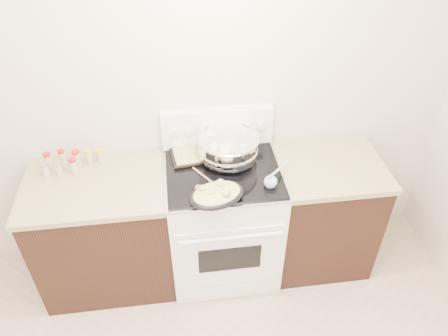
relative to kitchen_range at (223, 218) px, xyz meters
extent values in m
cube|color=beige|center=(-0.35, 0.35, 0.86)|extent=(4.00, 0.05, 2.70)
cube|color=black|center=(-0.83, 0.01, -0.05)|extent=(0.90, 0.64, 0.88)
cube|color=brown|center=(-0.83, 0.01, 0.41)|extent=(0.93, 0.67, 0.04)
cube|color=black|center=(0.73, 0.01, -0.05)|extent=(0.70, 0.64, 0.88)
cube|color=brown|center=(0.73, 0.01, 0.41)|extent=(0.73, 0.67, 0.04)
cube|color=white|center=(0.00, 0.00, -0.03)|extent=(0.76, 0.66, 0.92)
cube|color=white|center=(0.00, -0.34, -0.04)|extent=(0.70, 0.01, 0.55)
cube|color=black|center=(0.00, -0.35, -0.04)|extent=(0.42, 0.01, 0.22)
cylinder|color=white|center=(0.00, -0.38, 0.21)|extent=(0.65, 0.02, 0.02)
cube|color=white|center=(0.00, -0.34, -0.41)|extent=(0.70, 0.01, 0.14)
cube|color=silver|center=(0.00, 0.00, 0.44)|extent=(0.78, 0.68, 0.01)
cube|color=black|center=(0.00, 0.00, 0.45)|extent=(0.74, 0.64, 0.01)
cube|color=white|center=(0.00, 0.29, 0.59)|extent=(0.76, 0.07, 0.28)
cylinder|color=white|center=(-0.30, 0.24, 0.61)|extent=(0.06, 0.02, 0.06)
cylinder|color=white|center=(-0.20, 0.24, 0.61)|extent=(0.06, 0.02, 0.06)
cylinder|color=white|center=(0.20, 0.24, 0.61)|extent=(0.06, 0.02, 0.06)
cylinder|color=white|center=(0.30, 0.24, 0.61)|extent=(0.06, 0.02, 0.06)
cube|color=#19E533|center=(0.00, 0.25, 0.61)|extent=(0.09, 0.00, 0.04)
cube|color=silver|center=(-0.08, 0.25, 0.61)|extent=(0.05, 0.00, 0.05)
cube|color=silver|center=(0.08, 0.25, 0.61)|extent=(0.05, 0.00, 0.05)
ellipsoid|color=silver|center=(0.05, 0.10, 0.53)|extent=(0.41, 0.41, 0.24)
cylinder|color=silver|center=(0.05, 0.10, 0.46)|extent=(0.22, 0.22, 0.01)
torus|color=silver|center=(0.05, 0.10, 0.63)|extent=(0.41, 0.41, 0.02)
cylinder|color=silver|center=(0.05, 0.10, 0.56)|extent=(0.38, 0.38, 0.13)
cylinder|color=brown|center=(0.05, 0.10, 0.62)|extent=(0.36, 0.36, 0.00)
cube|color=beige|center=(-0.05, 0.16, 0.62)|extent=(0.04, 0.04, 0.03)
cube|color=beige|center=(0.02, -0.03, 0.62)|extent=(0.04, 0.04, 0.03)
cube|color=beige|center=(0.01, 0.22, 0.62)|extent=(0.04, 0.04, 0.03)
cube|color=beige|center=(0.00, -0.05, 0.62)|extent=(0.04, 0.04, 0.03)
cube|color=beige|center=(-0.06, 0.00, 0.62)|extent=(0.04, 0.04, 0.03)
cube|color=beige|center=(-0.06, 0.03, 0.62)|extent=(0.05, 0.05, 0.03)
cube|color=beige|center=(0.02, 0.07, 0.62)|extent=(0.03, 0.03, 0.03)
cube|color=beige|center=(-0.04, 0.05, 0.62)|extent=(0.03, 0.03, 0.03)
cube|color=beige|center=(0.01, 0.00, 0.62)|extent=(0.04, 0.04, 0.03)
cube|color=beige|center=(0.10, 0.05, 0.62)|extent=(0.03, 0.03, 0.02)
cube|color=beige|center=(0.10, 0.13, 0.62)|extent=(0.03, 0.03, 0.03)
cube|color=beige|center=(-0.07, 0.14, 0.62)|extent=(0.03, 0.03, 0.02)
cube|color=beige|center=(0.08, 0.05, 0.62)|extent=(0.03, 0.03, 0.02)
cube|color=beige|center=(-0.07, 0.14, 0.62)|extent=(0.04, 0.04, 0.03)
cube|color=beige|center=(0.16, 0.18, 0.62)|extent=(0.03, 0.03, 0.02)
cube|color=beige|center=(0.13, 0.01, 0.62)|extent=(0.03, 0.03, 0.02)
cube|color=beige|center=(0.00, -0.03, 0.62)|extent=(0.04, 0.04, 0.03)
ellipsoid|color=black|center=(-0.07, -0.28, 0.49)|extent=(0.40, 0.33, 0.08)
ellipsoid|color=tan|center=(-0.07, -0.28, 0.51)|extent=(0.36, 0.30, 0.06)
sphere|color=tan|center=(-0.03, -0.33, 0.54)|extent=(0.05, 0.05, 0.05)
sphere|color=tan|center=(-0.05, -0.23, 0.54)|extent=(0.05, 0.05, 0.05)
sphere|color=tan|center=(-0.03, -0.31, 0.54)|extent=(0.04, 0.04, 0.04)
sphere|color=tan|center=(-0.16, -0.26, 0.54)|extent=(0.04, 0.04, 0.04)
sphere|color=tan|center=(-0.02, -0.31, 0.54)|extent=(0.05, 0.05, 0.05)
sphere|color=tan|center=(-0.05, -0.24, 0.54)|extent=(0.05, 0.05, 0.05)
sphere|color=tan|center=(-0.11, -0.30, 0.54)|extent=(0.04, 0.04, 0.04)
sphere|color=tan|center=(-0.10, -0.30, 0.54)|extent=(0.04, 0.04, 0.04)
cube|color=black|center=(-0.13, 0.19, 0.46)|extent=(0.44, 0.34, 0.02)
cube|color=tan|center=(-0.13, 0.19, 0.48)|extent=(0.40, 0.29, 0.02)
sphere|color=tan|center=(0.00, 0.13, 0.49)|extent=(0.03, 0.03, 0.03)
sphere|color=tan|center=(-0.05, 0.27, 0.49)|extent=(0.03, 0.03, 0.03)
sphere|color=tan|center=(-0.19, 0.17, 0.49)|extent=(0.03, 0.03, 0.03)
sphere|color=tan|center=(-0.28, 0.13, 0.49)|extent=(0.04, 0.04, 0.04)
sphere|color=tan|center=(-0.02, 0.15, 0.49)|extent=(0.04, 0.04, 0.04)
sphere|color=tan|center=(-0.09, 0.27, 0.49)|extent=(0.04, 0.04, 0.04)
sphere|color=tan|center=(-0.12, 0.28, 0.49)|extent=(0.04, 0.04, 0.04)
sphere|color=tan|center=(0.01, 0.13, 0.49)|extent=(0.05, 0.05, 0.05)
sphere|color=tan|center=(-0.21, 0.25, 0.49)|extent=(0.04, 0.04, 0.04)
sphere|color=tan|center=(-0.02, 0.10, 0.49)|extent=(0.04, 0.04, 0.04)
cylinder|color=#9F7848|center=(-0.12, -0.08, 0.46)|extent=(0.17, 0.24, 0.01)
sphere|color=#9F7848|center=(-0.18, -0.18, 0.47)|extent=(0.04, 0.04, 0.04)
sphere|color=#87B5C9|center=(0.27, -0.20, 0.49)|extent=(0.09, 0.09, 0.09)
cylinder|color=#87B5C9|center=(0.34, -0.12, 0.51)|extent=(0.19, 0.22, 0.07)
cylinder|color=#BFB28C|center=(-1.13, 0.20, 0.48)|extent=(0.05, 0.05, 0.10)
cylinder|color=#B21414|center=(-1.13, 0.20, 0.54)|extent=(0.05, 0.05, 0.02)
cylinder|color=#BFB28C|center=(-1.04, 0.21, 0.48)|extent=(0.04, 0.04, 0.11)
cylinder|color=#B21414|center=(-1.04, 0.21, 0.55)|extent=(0.04, 0.04, 0.02)
cylinder|color=#BFB28C|center=(-0.95, 0.20, 0.48)|extent=(0.05, 0.05, 0.10)
cylinder|color=#B21414|center=(-0.95, 0.20, 0.54)|extent=(0.05, 0.05, 0.02)
cylinder|color=#BFB28C|center=(-0.87, 0.20, 0.48)|extent=(0.04, 0.04, 0.11)
cylinder|color=gold|center=(-0.87, 0.20, 0.54)|extent=(0.04, 0.04, 0.02)
cylinder|color=#BFB28C|center=(-0.80, 0.21, 0.48)|extent=(0.04, 0.04, 0.09)
cylinder|color=gold|center=(-0.80, 0.21, 0.53)|extent=(0.05, 0.05, 0.02)
cylinder|color=#BFB28C|center=(-1.14, 0.11, 0.47)|extent=(0.05, 0.05, 0.09)
cylinder|color=#B2B2B7|center=(-1.14, 0.11, 0.53)|extent=(0.05, 0.05, 0.02)
cylinder|color=#BFB28C|center=(-1.05, 0.11, 0.47)|extent=(0.04, 0.04, 0.09)
cylinder|color=#B2B2B7|center=(-1.05, 0.11, 0.53)|extent=(0.05, 0.05, 0.02)
cylinder|color=#BFB28C|center=(-0.96, 0.11, 0.48)|extent=(0.04, 0.04, 0.10)
cylinder|color=#B21414|center=(-0.96, 0.11, 0.54)|extent=(0.05, 0.05, 0.02)
camera|label=1|loc=(-0.29, -2.19, 2.26)|focal=35.00mm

